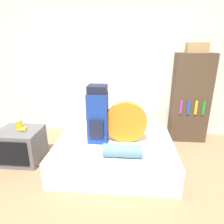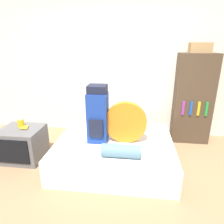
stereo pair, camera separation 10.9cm
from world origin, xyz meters
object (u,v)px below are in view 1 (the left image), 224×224
cardboard_box (197,48)px  bookshelf (190,99)px  backpack (98,115)px  television (21,145)px  tent_bag (126,122)px  sleeping_roll (122,151)px  canister (19,124)px

cardboard_box → bookshelf: bearing=88.7°
backpack → cardboard_box: (1.60, 0.99, 0.92)m
television → tent_bag: bearing=1.7°
tent_bag → television: 1.71m
backpack → sleeping_roll: (0.38, -0.43, -0.33)m
tent_bag → canister: size_ratio=4.19×
sleeping_roll → television: size_ratio=0.80×
sleeping_roll → canister: bearing=164.3°
television → cardboard_box: size_ratio=1.79×
tent_bag → bookshelf: size_ratio=0.38×
sleeping_roll → canister: canister is taller
backpack → cardboard_box: size_ratio=2.41×
canister → backpack: bearing=-1.3°
backpack → cardboard_box: bearing=31.8°
backpack → tent_bag: size_ratio=1.38×
television → bookshelf: bookshelf is taller
canister → cardboard_box: size_ratio=0.42×
television → cardboard_box: 3.35m
television → bookshelf: size_ratio=0.39×
sleeping_roll → cardboard_box: cardboard_box is taller
bookshelf → cardboard_box: (-0.00, -0.01, 0.91)m
television → canister: bearing=104.6°
sleeping_roll → television: bearing=166.2°
backpack → canister: backpack is taller
tent_bag → bookshelf: 1.54m
tent_bag → bookshelf: bearing=39.5°
backpack → tent_bag: backpack is taller
backpack → sleeping_roll: bearing=-48.5°
bookshelf → sleeping_roll: bearing=-130.4°
cardboard_box → canister: bearing=-161.4°
sleeping_roll → canister: size_ratio=3.45×
tent_bag → cardboard_box: 1.85m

